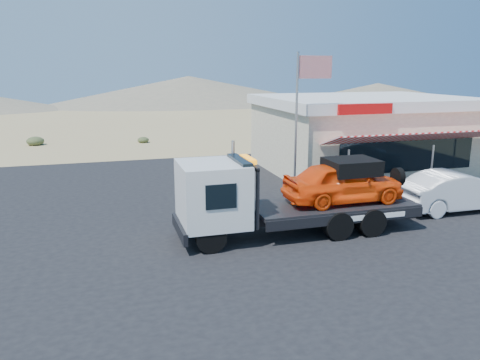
{
  "coord_description": "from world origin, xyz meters",
  "views": [
    {
      "loc": [
        -2.87,
        -13.13,
        5.4
      ],
      "look_at": [
        1.7,
        2.4,
        1.5
      ],
      "focal_mm": 35.0,
      "sensor_mm": 36.0,
      "label": 1
    }
  ],
  "objects_px": {
    "flagpole": "(302,109)",
    "tow_truck": "(292,192)",
    "white_sedan": "(457,191)",
    "jerky_store": "(363,133)"
  },
  "relations": [
    {
      "from": "white_sedan",
      "to": "jerky_store",
      "type": "relative_size",
      "value": 0.44
    },
    {
      "from": "white_sedan",
      "to": "jerky_store",
      "type": "bearing_deg",
      "value": -3.01
    },
    {
      "from": "tow_truck",
      "to": "flagpole",
      "type": "height_order",
      "value": "flagpole"
    },
    {
      "from": "white_sedan",
      "to": "flagpole",
      "type": "distance_m",
      "value": 6.77
    },
    {
      "from": "tow_truck",
      "to": "flagpole",
      "type": "xyz_separation_m",
      "value": [
        1.98,
        3.92,
        2.33
      ]
    },
    {
      "from": "flagpole",
      "to": "tow_truck",
      "type": "bearing_deg",
      "value": -116.81
    },
    {
      "from": "tow_truck",
      "to": "jerky_store",
      "type": "relative_size",
      "value": 0.76
    },
    {
      "from": "jerky_store",
      "to": "flagpole",
      "type": "relative_size",
      "value": 1.73
    },
    {
      "from": "tow_truck",
      "to": "white_sedan",
      "type": "relative_size",
      "value": 1.72
    },
    {
      "from": "jerky_store",
      "to": "flagpole",
      "type": "height_order",
      "value": "flagpole"
    }
  ]
}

